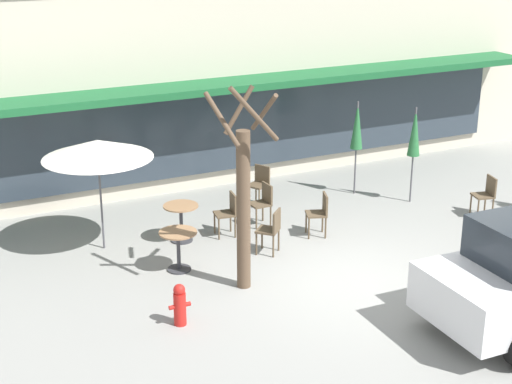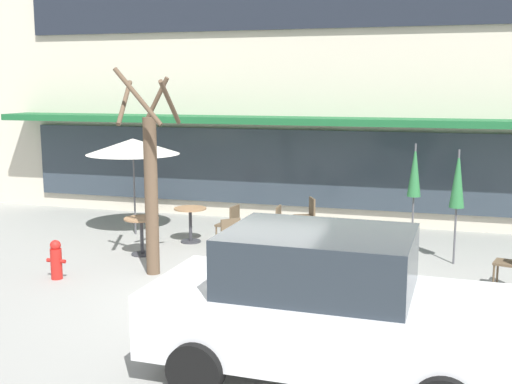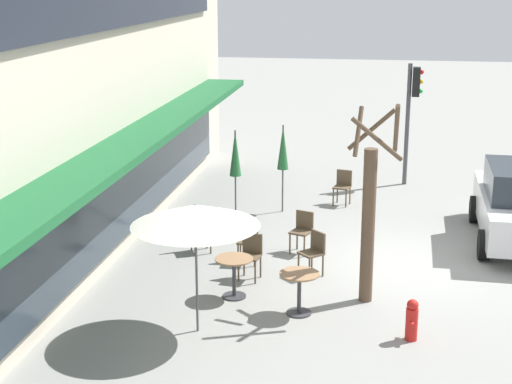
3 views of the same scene
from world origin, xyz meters
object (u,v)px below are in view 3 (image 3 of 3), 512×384
cafe_chair_2 (302,229)px  cafe_chair_3 (251,253)px  cafe_table_streetside (299,286)px  cafe_chair_4 (248,238)px  cafe_chair_0 (314,250)px  cafe_chair_1 (343,185)px  patio_umbrella_corner_open (283,148)px  cafe_table_near_wall (234,271)px  patio_umbrella_green_folded (235,154)px  street_tree (369,213)px  traffic_light_pole (412,104)px  patio_umbrella_cream_folded (195,215)px  fire_hydrant (412,320)px  cafe_chair_5 (200,227)px

cafe_chair_2 → cafe_chair_3: size_ratio=1.00×
cafe_table_streetside → cafe_chair_4: 2.74m
cafe_chair_0 → cafe_chair_4: same height
cafe_chair_1 → patio_umbrella_corner_open: bearing=121.8°
cafe_table_near_wall → cafe_chair_0: 1.89m
patio_umbrella_corner_open → cafe_chair_2: patio_umbrella_corner_open is taller
patio_umbrella_green_folded → cafe_chair_4: bearing=-164.2°
street_tree → cafe_chair_4: bearing=56.9°
cafe_chair_1 → traffic_light_pole: bearing=-36.4°
cafe_table_streetside → cafe_chair_1: (6.93, -0.35, 0.01)m
street_tree → cafe_chair_0: bearing=44.4°
cafe_chair_1 → cafe_chair_4: size_ratio=1.00×
street_tree → patio_umbrella_cream_folded: bearing=122.5°
cafe_chair_0 → street_tree: 1.90m
cafe_table_near_wall → cafe_chair_4: size_ratio=0.85×
patio_umbrella_corner_open → cafe_chair_2: 3.18m
cafe_table_near_wall → traffic_light_pole: traffic_light_pole is taller
cafe_chair_4 → fire_hydrant: bearing=-133.8°
cafe_chair_3 → cafe_chair_4: (0.89, 0.21, 0.00)m
patio_umbrella_cream_folded → cafe_chair_4: patio_umbrella_cream_folded is taller
cafe_chair_2 → cafe_chair_3: 1.85m
patio_umbrella_cream_folded → patio_umbrella_corner_open: same height
cafe_chair_3 → patio_umbrella_cream_folded: bearing=169.0°
cafe_chair_5 → cafe_chair_1: bearing=-34.8°
cafe_chair_0 → fire_hydrant: cafe_chair_0 is taller
cafe_table_streetside → patio_umbrella_corner_open: bearing=10.3°
cafe_table_streetside → cafe_chair_4: bearing=29.0°
patio_umbrella_cream_folded → cafe_chair_0: (2.83, -1.67, -1.50)m
patio_umbrella_green_folded → cafe_chair_1: size_ratio=2.47×
cafe_table_near_wall → patio_umbrella_corner_open: size_ratio=0.35×
cafe_chair_5 → fire_hydrant: size_ratio=1.26×
patio_umbrella_green_folded → patio_umbrella_corner_open: (0.84, -1.03, 0.00)m
cafe_chair_3 → cafe_table_near_wall: bearing=171.5°
traffic_light_pole → cafe_chair_1: bearing=143.6°
cafe_table_near_wall → cafe_chair_3: 0.98m
patio_umbrella_corner_open → cafe_chair_5: patio_umbrella_corner_open is taller
street_tree → traffic_light_pole: 8.54m
cafe_table_near_wall → patio_umbrella_cream_folded: 2.15m
patio_umbrella_green_folded → cafe_chair_0: 4.14m
cafe_chair_2 → cafe_chair_4: bearing=126.2°
cafe_table_streetside → street_tree: 1.80m
cafe_table_streetside → patio_umbrella_cream_folded: patio_umbrella_cream_folded is taller
fire_hydrant → cafe_chair_3: bearing=53.8°
cafe_chair_0 → cafe_chair_5: same height
cafe_table_near_wall → patio_umbrella_corner_open: (5.49, -0.17, 1.11)m
cafe_table_near_wall → cafe_chair_2: size_ratio=0.85×
patio_umbrella_cream_folded → street_tree: bearing=-57.5°
cafe_chair_0 → cafe_chair_4: bearing=69.6°
cafe_table_near_wall → patio_umbrella_green_folded: (4.66, 0.86, 1.11)m
cafe_chair_2 → traffic_light_pole: traffic_light_pole is taller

